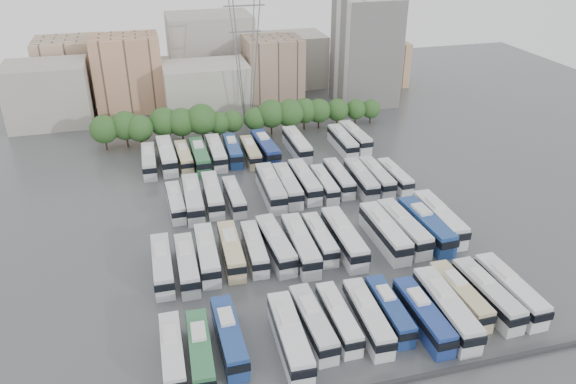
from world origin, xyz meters
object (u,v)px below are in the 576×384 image
object	(u,v)px
bus_r1_s7	(320,238)
bus_r1_s4	(254,248)
bus_r1_s10	(385,232)
bus_r0_s1	(200,351)
bus_r0_s0	(172,353)
bus_r3_s6	(251,152)
bus_r1_s0	(162,265)
bus_r0_s12	(487,294)
electricity_pylon	(245,43)
bus_r2_s9	(324,183)
bus_r2_s13	(395,176)
bus_r0_s6	(338,318)
bus_r2_s6	(271,187)
apartment_tower	(366,51)
bus_r2_s1	(176,202)
bus_r0_s9	(423,315)
bus_r3_s4	(216,152)
bus_r0_s11	(460,295)
bus_r1_s5	(276,244)
bus_r3_s13	(355,137)
bus_r2_s11	(361,179)
bus_r1_s1	(187,264)
bus_r1_s11	(403,227)
bus_r1_s8	(344,238)
bus_r3_s2	(184,157)
bus_r0_s8	(389,310)
bus_r3_s7	(265,147)
bus_r2_s7	(287,185)
bus_r1_s13	(439,218)
bus_r2_s8	(305,181)
bus_r1_s6	(300,244)
bus_r2_s3	(213,194)
bus_r2_s2	(193,198)
bus_r0_s10	(446,308)
bus_r0_s13	(510,290)
bus_r2_s10	(339,178)
bus_r3_s5	(233,150)
bus_r3_s9	(297,144)
bus_r0_s7	(368,317)
bus_r0_s4	(290,337)
bus_r2_s12	(376,176)
bus_r1_s2	(207,254)
bus_r1_s3	(231,250)

from	to	relation	value
bus_r1_s7	bus_r1_s4	bearing A→B (deg)	-179.48
bus_r1_s10	bus_r0_s1	bearing A→B (deg)	-149.93
bus_r0_s0	bus_r3_s6	distance (m)	56.57
bus_r1_s7	bus_r1_s0	bearing A→B (deg)	-177.03
bus_r0_s12	electricity_pylon	bearing A→B (deg)	99.64
bus_r2_s9	bus_r2_s13	xyz separation A→B (m)	(13.40, -0.38, -0.00)
bus_r0_s6	bus_r2_s6	distance (m)	35.23
apartment_tower	bus_r2_s1	distance (m)	70.48
electricity_pylon	bus_r0_s9	xyz separation A→B (m)	(6.30, -75.44, -16.80)
bus_r0_s9	bus_r3_s4	world-z (taller)	bus_r3_s4
bus_r0_s11	bus_r3_s4	bearing A→B (deg)	111.90
bus_r1_s5	bus_r2_s9	distance (m)	21.91
bus_r3_s13	bus_r2_s11	bearing A→B (deg)	-110.29
bus_r0_s9	bus_r0_s11	world-z (taller)	bus_r0_s9
bus_r1_s1	bus_r1_s10	world-z (taller)	bus_r1_s10
bus_r0_s9	bus_r1_s11	bearing A→B (deg)	70.69
bus_r1_s8	bus_r3_s2	xyz separation A→B (m)	(-19.87, 36.87, -0.36)
bus_r0_s8	bus_r1_s11	distance (m)	19.73
bus_r3_s4	bus_r3_s13	distance (m)	29.69
bus_r0_s1	bus_r0_s6	distance (m)	16.80
bus_r0_s6	bus_r3_s7	distance (m)	53.07
bus_r1_s8	bus_r1_s1	bearing A→B (deg)	-178.52
bus_r2_s7	bus_r3_s6	size ratio (longest dim) A/B	1.11
bus_r1_s5	bus_r1_s13	distance (m)	26.53
bus_r0_s6	bus_r0_s11	distance (m)	16.34
bus_r1_s10	bus_r2_s8	size ratio (longest dim) A/B	1.05
bus_r1_s6	bus_r2_s3	distance (m)	21.67
bus_r0_s1	bus_r2_s2	world-z (taller)	bus_r2_s2
electricity_pylon	bus_r2_s8	xyz separation A→B (m)	(2.91, -36.80, -16.68)
bus_r0_s1	bus_r0_s10	distance (m)	29.86
bus_r0_s13	bus_r2_s10	xyz separation A→B (m)	(-9.98, 37.10, -0.15)
bus_r3_s5	bus_r2_s9	bearing A→B (deg)	-53.05
bus_r3_s6	bus_r3_s9	bearing A→B (deg)	5.16
bus_r0_s10	bus_r1_s0	xyz separation A→B (m)	(-32.82, 18.73, -0.20)
bus_r0_s7	bus_r1_s10	xyz separation A→B (m)	(9.77, 17.25, 0.23)
bus_r3_s2	bus_r3_s7	xyz separation A→B (m)	(16.36, -0.28, 0.29)
bus_r0_s4	bus_r0_s6	xyz separation A→B (m)	(6.59, 1.96, -0.28)
bus_r2_s10	bus_r1_s13	bearing A→B (deg)	-60.08
bus_r1_s13	bus_r2_s12	bearing A→B (deg)	101.47
bus_r2_s13	bus_r3_s6	bearing A→B (deg)	141.24
bus_r0_s6	bus_r2_s10	world-z (taller)	bus_r2_s10
bus_r0_s13	bus_r2_s2	distance (m)	50.89
bus_r3_s9	bus_r3_s13	distance (m)	13.16
bus_r0_s9	bus_r2_s2	distance (m)	43.86
bus_r2_s9	bus_r3_s2	xyz separation A→B (m)	(-22.97, 18.32, 0.04)
bus_r1_s2	bus_r1_s6	distance (m)	13.45
bus_r2_s7	bus_r2_s13	size ratio (longest dim) A/B	1.16
bus_r2_s12	bus_r3_s9	size ratio (longest dim) A/B	0.92
bus_r3_s7	bus_r3_s9	size ratio (longest dim) A/B	1.00
bus_r1_s3	bus_r1_s11	world-z (taller)	bus_r1_s11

